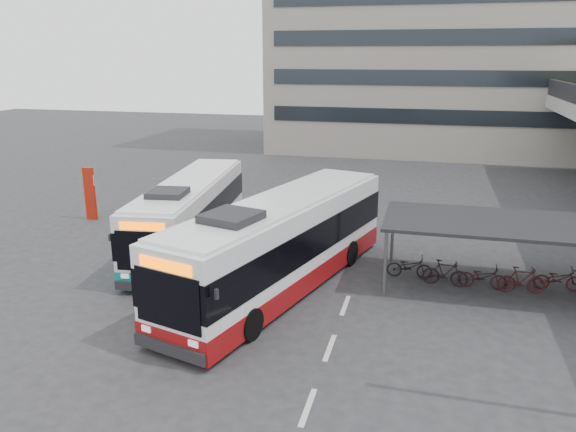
# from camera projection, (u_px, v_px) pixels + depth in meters

# --- Properties ---
(ground) EXTENTS (120.00, 120.00, 0.00)m
(ground) POSITION_uv_depth(u_px,v_px,m) (275.00, 298.00, 19.93)
(ground) COLOR #28282B
(ground) RESTS_ON ground
(bike_shelter) EXTENTS (10.00, 4.00, 2.54)m
(bike_shelter) POSITION_uv_depth(u_px,v_px,m) (523.00, 254.00, 20.32)
(bike_shelter) COLOR #595B60
(bike_shelter) RESTS_ON ground
(office_block) EXTENTS (30.00, 15.00, 25.00)m
(office_block) POSITION_uv_depth(u_px,v_px,m) (453.00, 5.00, 48.56)
(office_block) COLOR gray
(office_block) RESTS_ON ground
(road_markings) EXTENTS (0.15, 7.60, 0.01)m
(road_markings) POSITION_uv_depth(u_px,v_px,m) (330.00, 348.00, 16.54)
(road_markings) COLOR beige
(road_markings) RESTS_ON ground
(bus_main) EXTENTS (5.87, 12.49, 3.62)m
(bus_main) POSITION_uv_depth(u_px,v_px,m) (282.00, 245.00, 20.39)
(bus_main) COLOR white
(bus_main) RESTS_ON ground
(bus_teal) EXTENTS (3.70, 11.21, 3.25)m
(bus_teal) POSITION_uv_depth(u_px,v_px,m) (190.00, 214.00, 24.91)
(bus_teal) COLOR white
(bus_teal) RESTS_ON ground
(pedestrian) EXTENTS (0.64, 0.69, 1.58)m
(pedestrian) POSITION_uv_depth(u_px,v_px,m) (160.00, 230.00, 25.05)
(pedestrian) COLOR black
(pedestrian) RESTS_ON ground
(sign_totem_north) EXTENTS (0.60, 0.20, 2.76)m
(sign_totem_north) POSITION_uv_depth(u_px,v_px,m) (90.00, 193.00, 29.10)
(sign_totem_north) COLOR #A4190A
(sign_totem_north) RESTS_ON ground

